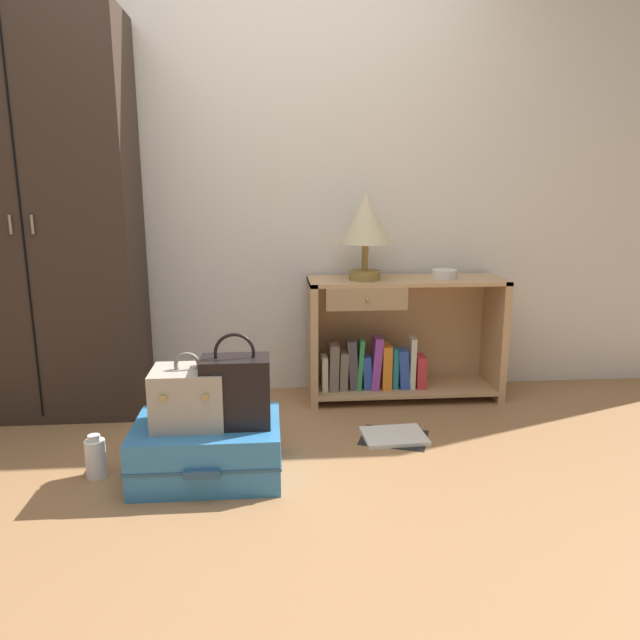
{
  "coord_description": "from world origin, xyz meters",
  "views": [
    {
      "loc": [
        0.07,
        -1.98,
        1.2
      ],
      "look_at": [
        0.31,
        0.86,
        0.55
      ],
      "focal_mm": 33.58,
      "sensor_mm": 36.0,
      "label": 1
    }
  ],
  "objects_px": {
    "wardrobe": "(40,221)",
    "open_book_on_floor": "(394,436)",
    "bookshelf": "(395,341)",
    "handbag": "(236,391)",
    "bottle": "(96,457)",
    "train_case": "(189,397)",
    "table_lamp": "(366,223)",
    "suitcase_large": "(208,449)",
    "bowl": "(444,274)"
  },
  "relations": [
    {
      "from": "bookshelf",
      "to": "bottle",
      "type": "relative_size",
      "value": 5.85
    },
    {
      "from": "wardrobe",
      "to": "handbag",
      "type": "xyz_separation_m",
      "value": [
        1.01,
        -0.86,
        -0.63
      ]
    },
    {
      "from": "bookshelf",
      "to": "open_book_on_floor",
      "type": "relative_size",
      "value": 2.87
    },
    {
      "from": "wardrobe",
      "to": "bookshelf",
      "type": "height_order",
      "value": "wardrobe"
    },
    {
      "from": "wardrobe",
      "to": "train_case",
      "type": "bearing_deg",
      "value": -45.67
    },
    {
      "from": "bookshelf",
      "to": "open_book_on_floor",
      "type": "height_order",
      "value": "bookshelf"
    },
    {
      "from": "bottle",
      "to": "open_book_on_floor",
      "type": "height_order",
      "value": "bottle"
    },
    {
      "from": "bowl",
      "to": "wardrobe",
      "type": "bearing_deg",
      "value": -178.97
    },
    {
      "from": "bottle",
      "to": "train_case",
      "type": "bearing_deg",
      "value": -4.96
    },
    {
      "from": "wardrobe",
      "to": "table_lamp",
      "type": "relative_size",
      "value": 4.38
    },
    {
      "from": "table_lamp",
      "to": "open_book_on_floor",
      "type": "distance_m",
      "value": 1.13
    },
    {
      "from": "handbag",
      "to": "bottle",
      "type": "xyz_separation_m",
      "value": [
        -0.59,
        0.05,
        -0.3
      ]
    },
    {
      "from": "bowl",
      "to": "table_lamp",
      "type": "bearing_deg",
      "value": -177.51
    },
    {
      "from": "table_lamp",
      "to": "bowl",
      "type": "distance_m",
      "value": 0.53
    },
    {
      "from": "bookshelf",
      "to": "handbag",
      "type": "bearing_deg",
      "value": -132.78
    },
    {
      "from": "handbag",
      "to": "wardrobe",
      "type": "bearing_deg",
      "value": 139.69
    },
    {
      "from": "open_book_on_floor",
      "to": "suitcase_large",
      "type": "bearing_deg",
      "value": -160.64
    },
    {
      "from": "open_book_on_floor",
      "to": "handbag",
      "type": "bearing_deg",
      "value": -155.46
    },
    {
      "from": "bookshelf",
      "to": "table_lamp",
      "type": "relative_size",
      "value": 2.35
    },
    {
      "from": "bowl",
      "to": "handbag",
      "type": "bearing_deg",
      "value": -141.0
    },
    {
      "from": "bookshelf",
      "to": "bowl",
      "type": "xyz_separation_m",
      "value": [
        0.26,
        -0.02,
        0.39
      ]
    },
    {
      "from": "table_lamp",
      "to": "suitcase_large",
      "type": "bearing_deg",
      "value": -132.88
    },
    {
      "from": "wardrobe",
      "to": "suitcase_large",
      "type": "distance_m",
      "value": 1.51
    },
    {
      "from": "suitcase_large",
      "to": "handbag",
      "type": "bearing_deg",
      "value": -14.46
    },
    {
      "from": "wardrobe",
      "to": "suitcase_large",
      "type": "relative_size",
      "value": 3.32
    },
    {
      "from": "wardrobe",
      "to": "bookshelf",
      "type": "bearing_deg",
      "value": 1.77
    },
    {
      "from": "handbag",
      "to": "open_book_on_floor",
      "type": "relative_size",
      "value": 1.03
    },
    {
      "from": "bowl",
      "to": "bottle",
      "type": "height_order",
      "value": "bowl"
    },
    {
      "from": "wardrobe",
      "to": "table_lamp",
      "type": "distance_m",
      "value": 1.68
    },
    {
      "from": "table_lamp",
      "to": "bottle",
      "type": "distance_m",
      "value": 1.76
    },
    {
      "from": "bookshelf",
      "to": "bottle",
      "type": "bearing_deg",
      "value": -149.05
    },
    {
      "from": "train_case",
      "to": "handbag",
      "type": "xyz_separation_m",
      "value": [
        0.19,
        -0.02,
        0.03
      ]
    },
    {
      "from": "bookshelf",
      "to": "table_lamp",
      "type": "xyz_separation_m",
      "value": [
        -0.19,
        -0.04,
        0.67
      ]
    },
    {
      "from": "train_case",
      "to": "bottle",
      "type": "relative_size",
      "value": 1.66
    },
    {
      "from": "wardrobe",
      "to": "open_book_on_floor",
      "type": "bearing_deg",
      "value": -16.83
    },
    {
      "from": "open_book_on_floor",
      "to": "train_case",
      "type": "bearing_deg",
      "value": -161.14
    },
    {
      "from": "bowl",
      "to": "suitcase_large",
      "type": "relative_size",
      "value": 0.22
    },
    {
      "from": "train_case",
      "to": "open_book_on_floor",
      "type": "bearing_deg",
      "value": 18.86
    },
    {
      "from": "handbag",
      "to": "bottle",
      "type": "height_order",
      "value": "handbag"
    },
    {
      "from": "wardrobe",
      "to": "bookshelf",
      "type": "relative_size",
      "value": 1.86
    },
    {
      "from": "bottle",
      "to": "open_book_on_floor",
      "type": "xyz_separation_m",
      "value": [
        1.32,
        0.28,
        -0.08
      ]
    },
    {
      "from": "train_case",
      "to": "open_book_on_floor",
      "type": "height_order",
      "value": "train_case"
    },
    {
      "from": "train_case",
      "to": "suitcase_large",
      "type": "bearing_deg",
      "value": 12.07
    },
    {
      "from": "bowl",
      "to": "bottle",
      "type": "relative_size",
      "value": 0.74
    },
    {
      "from": "handbag",
      "to": "open_book_on_floor",
      "type": "xyz_separation_m",
      "value": [
        0.73,
        0.33,
        -0.37
      ]
    },
    {
      "from": "wardrobe",
      "to": "open_book_on_floor",
      "type": "xyz_separation_m",
      "value": [
        1.74,
        -0.53,
        -1.0
      ]
    },
    {
      "from": "bookshelf",
      "to": "table_lamp",
      "type": "bearing_deg",
      "value": -168.44
    },
    {
      "from": "bookshelf",
      "to": "bottle",
      "type": "distance_m",
      "value": 1.7
    },
    {
      "from": "train_case",
      "to": "open_book_on_floor",
      "type": "xyz_separation_m",
      "value": [
        0.92,
        0.31,
        -0.35
      ]
    },
    {
      "from": "train_case",
      "to": "wardrobe",
      "type": "bearing_deg",
      "value": 134.33
    }
  ]
}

